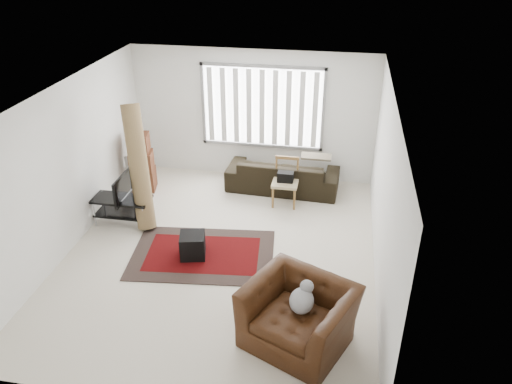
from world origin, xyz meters
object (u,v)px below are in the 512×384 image
tv_stand (122,205)px  side_chair (285,180)px  sofa (283,170)px  armchair (299,312)px  moving_boxes (141,164)px

tv_stand → side_chair: bearing=24.1°
sofa → armchair: bearing=102.9°
moving_boxes → armchair: (3.55, -3.66, -0.07)m
tv_stand → sofa: sofa is taller
moving_boxes → armchair: bearing=-45.9°
tv_stand → side_chair: 3.06m
tv_stand → armchair: (3.41, -2.34, 0.11)m
tv_stand → side_chair: side_chair is taller
moving_boxes → sofa: size_ratio=0.53×
armchair → moving_boxes: bearing=158.6°
side_chair → armchair: armchair is taller
moving_boxes → side_chair: bearing=-1.4°
tv_stand → moving_boxes: (-0.14, 1.32, 0.18)m
tv_stand → side_chair: size_ratio=1.13×
sofa → side_chair: bearing=104.7°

